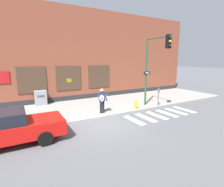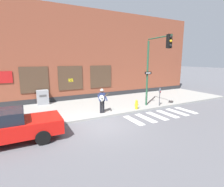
{
  "view_description": "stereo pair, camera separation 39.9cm",
  "coord_description": "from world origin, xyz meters",
  "px_view_note": "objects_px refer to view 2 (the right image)",
  "views": [
    {
      "loc": [
        -4.33,
        -8.57,
        3.76
      ],
      "look_at": [
        1.41,
        1.45,
        1.52
      ],
      "focal_mm": 28.0,
      "sensor_mm": 36.0,
      "label": 1
    },
    {
      "loc": [
        -3.98,
        -8.77,
        3.76
      ],
      "look_at": [
        1.41,
        1.45,
        1.52
      ],
      "focal_mm": 28.0,
      "sensor_mm": 36.0,
      "label": 2
    }
  ],
  "objects_px": {
    "red_car": "(7,127)",
    "busker": "(102,99)",
    "traffic_light": "(156,60)",
    "fire_hydrant": "(136,105)",
    "utility_box": "(43,97)",
    "parking_meter": "(160,94)"
  },
  "relations": [
    {
      "from": "traffic_light",
      "to": "fire_hydrant",
      "type": "relative_size",
      "value": 7.47
    },
    {
      "from": "red_car",
      "to": "busker",
      "type": "xyz_separation_m",
      "value": [
        5.52,
        1.76,
        0.33
      ]
    },
    {
      "from": "busker",
      "to": "fire_hydrant",
      "type": "bearing_deg",
      "value": -6.44
    },
    {
      "from": "busker",
      "to": "fire_hydrant",
      "type": "distance_m",
      "value": 2.75
    },
    {
      "from": "utility_box",
      "to": "parking_meter",
      "type": "bearing_deg",
      "value": -30.67
    },
    {
      "from": "red_car",
      "to": "traffic_light",
      "type": "xyz_separation_m",
      "value": [
        9.52,
        1.12,
        2.96
      ]
    },
    {
      "from": "utility_box",
      "to": "busker",
      "type": "bearing_deg",
      "value": -53.59
    },
    {
      "from": "traffic_light",
      "to": "utility_box",
      "type": "distance_m",
      "value": 9.42
    },
    {
      "from": "utility_box",
      "to": "fire_hydrant",
      "type": "relative_size",
      "value": 1.68
    },
    {
      "from": "traffic_light",
      "to": "utility_box",
      "type": "xyz_separation_m",
      "value": [
        -7.31,
        5.13,
        -3.0
      ]
    },
    {
      "from": "red_car",
      "to": "fire_hydrant",
      "type": "relative_size",
      "value": 6.6
    },
    {
      "from": "traffic_light",
      "to": "red_car",
      "type": "bearing_deg",
      "value": -173.3
    },
    {
      "from": "traffic_light",
      "to": "fire_hydrant",
      "type": "bearing_deg",
      "value": 165.58
    },
    {
      "from": "red_car",
      "to": "parking_meter",
      "type": "relative_size",
      "value": 3.22
    },
    {
      "from": "fire_hydrant",
      "to": "busker",
      "type": "bearing_deg",
      "value": 173.56
    },
    {
      "from": "utility_box",
      "to": "red_car",
      "type": "bearing_deg",
      "value": -109.44
    },
    {
      "from": "parking_meter",
      "to": "fire_hydrant",
      "type": "distance_m",
      "value": 2.27
    },
    {
      "from": "traffic_light",
      "to": "parking_meter",
      "type": "xyz_separation_m",
      "value": [
        0.86,
        0.29,
        -2.64
      ]
    },
    {
      "from": "parking_meter",
      "to": "utility_box",
      "type": "bearing_deg",
      "value": 149.33
    },
    {
      "from": "traffic_light",
      "to": "utility_box",
      "type": "relative_size",
      "value": 4.43
    },
    {
      "from": "parking_meter",
      "to": "utility_box",
      "type": "xyz_separation_m",
      "value": [
        -8.17,
        4.85,
        -0.35
      ]
    },
    {
      "from": "red_car",
      "to": "fire_hydrant",
      "type": "bearing_deg",
      "value": 10.12
    }
  ]
}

